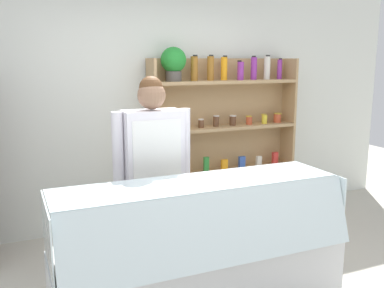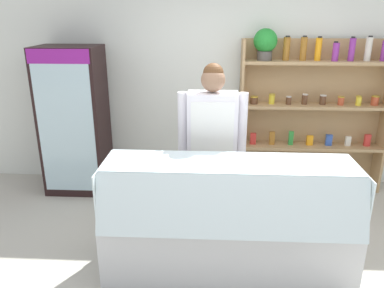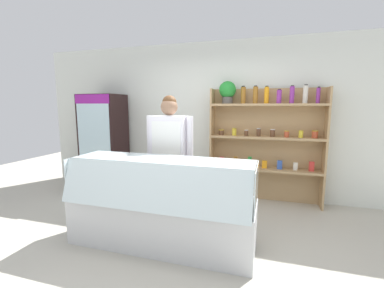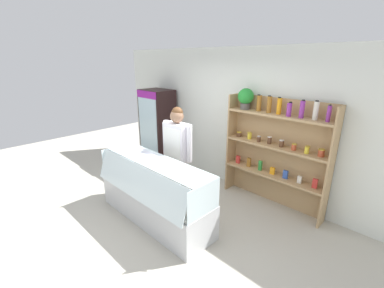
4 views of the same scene
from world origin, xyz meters
TOP-DOWN VIEW (x-y plane):
  - back_wall at (0.00, 1.97)m, footprint 6.80×0.10m
  - shelving_unit at (0.86, 1.77)m, footprint 1.80×0.29m
  - deli_display_case at (-0.16, 0.00)m, footprint 2.11×0.71m
  - shop_clerk at (-0.30, 0.64)m, footprint 0.67×0.25m

SIDE VIEW (x-z plane):
  - deli_display_case at x=-0.16m, z-range -0.19..0.82m
  - shop_clerk at x=-0.30m, z-range 0.17..1.91m
  - shelving_unit at x=0.86m, z-range 0.14..2.14m
  - back_wall at x=0.00m, z-range 0.00..2.70m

